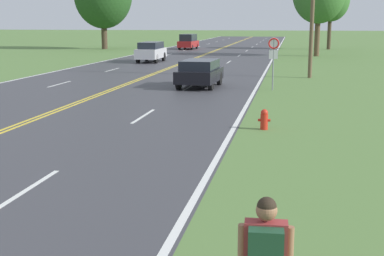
{
  "coord_description": "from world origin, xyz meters",
  "views": [
    {
      "loc": [
        9.06,
        -2.33,
        3.48
      ],
      "look_at": [
        6.88,
        9.29,
        1.1
      ],
      "focal_mm": 50.0,
      "sensor_mm": 36.0,
      "label": 1
    }
  ],
  "objects_px": {
    "fire_hydrant": "(264,119)",
    "tree_left_verge": "(331,0)",
    "car_black_hatchback_nearest": "(200,72)",
    "car_silver_suv_approaching": "(151,51)",
    "traffic_sign": "(274,51)",
    "car_red_van_mid_near": "(188,41)"
  },
  "relations": [
    {
      "from": "tree_left_verge",
      "to": "car_silver_suv_approaching",
      "type": "bearing_deg",
      "value": -123.91
    },
    {
      "from": "tree_left_verge",
      "to": "car_black_hatchback_nearest",
      "type": "bearing_deg",
      "value": -102.63
    },
    {
      "from": "car_silver_suv_approaching",
      "to": "car_red_van_mid_near",
      "type": "height_order",
      "value": "car_red_van_mid_near"
    },
    {
      "from": "car_red_van_mid_near",
      "to": "traffic_sign",
      "type": "bearing_deg",
      "value": -160.09
    },
    {
      "from": "car_black_hatchback_nearest",
      "to": "car_silver_suv_approaching",
      "type": "relative_size",
      "value": 0.88
    },
    {
      "from": "car_black_hatchback_nearest",
      "to": "car_red_van_mid_near",
      "type": "bearing_deg",
      "value": -165.59
    },
    {
      "from": "traffic_sign",
      "to": "car_silver_suv_approaching",
      "type": "distance_m",
      "value": 20.51
    },
    {
      "from": "fire_hydrant",
      "to": "tree_left_verge",
      "type": "height_order",
      "value": "tree_left_verge"
    },
    {
      "from": "traffic_sign",
      "to": "car_silver_suv_approaching",
      "type": "relative_size",
      "value": 0.59
    },
    {
      "from": "fire_hydrant",
      "to": "car_black_hatchback_nearest",
      "type": "bearing_deg",
      "value": 110.32
    },
    {
      "from": "fire_hydrant",
      "to": "traffic_sign",
      "type": "relative_size",
      "value": 0.25
    },
    {
      "from": "tree_left_verge",
      "to": "car_silver_suv_approaching",
      "type": "relative_size",
      "value": 1.92
    },
    {
      "from": "fire_hydrant",
      "to": "car_black_hatchback_nearest",
      "type": "distance_m",
      "value": 11.5
    },
    {
      "from": "tree_left_verge",
      "to": "traffic_sign",
      "type": "bearing_deg",
      "value": -97.28
    },
    {
      "from": "car_black_hatchback_nearest",
      "to": "car_silver_suv_approaching",
      "type": "height_order",
      "value": "car_silver_suv_approaching"
    },
    {
      "from": "car_silver_suv_approaching",
      "to": "fire_hydrant",
      "type": "bearing_deg",
      "value": -158.53
    },
    {
      "from": "fire_hydrant",
      "to": "tree_left_verge",
      "type": "xyz_separation_m",
      "value": [
        5.18,
        51.71,
        5.62
      ]
    },
    {
      "from": "tree_left_verge",
      "to": "car_red_van_mid_near",
      "type": "distance_m",
      "value": 18.14
    },
    {
      "from": "fire_hydrant",
      "to": "traffic_sign",
      "type": "distance_m",
      "value": 10.33
    },
    {
      "from": "fire_hydrant",
      "to": "car_silver_suv_approaching",
      "type": "xyz_separation_m",
      "value": [
        -11.11,
        27.47,
        0.59
      ]
    },
    {
      "from": "traffic_sign",
      "to": "car_red_van_mid_near",
      "type": "xyz_separation_m",
      "value": [
        -11.91,
        38.73,
        -1.06
      ]
    },
    {
      "from": "traffic_sign",
      "to": "car_black_hatchback_nearest",
      "type": "distance_m",
      "value": 4.1
    }
  ]
}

